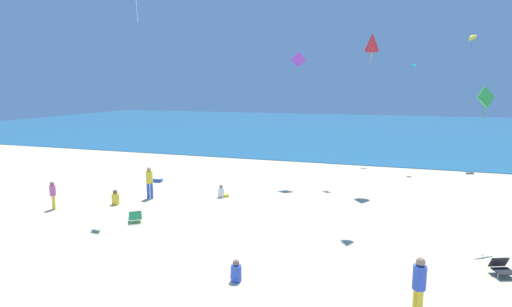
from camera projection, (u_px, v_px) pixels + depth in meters
The scene contains 17 objects.
ground_plane at pixel (265, 194), 22.60m from camera, with size 120.00×120.00×0.00m, color beige.
ocean_water at pixel (341, 127), 60.46m from camera, with size 120.00×60.00×0.05m, color #236084.
beach_chair_near_camera at pixel (135, 217), 17.79m from camera, with size 0.79×0.80×0.57m.
beach_chair_far_right at pixel (502, 267), 12.81m from camera, with size 0.77×0.80×0.56m.
cooler_box at pixel (158, 180), 25.54m from camera, with size 0.58×0.42×0.26m.
person_0 at pixel (149, 180), 21.57m from camera, with size 0.40×0.40×1.76m.
person_1 at pixel (222, 192), 21.97m from camera, with size 0.63×0.57×0.71m.
person_2 at pixel (53, 193), 19.69m from camera, with size 0.39×0.39×1.42m.
person_4 at pixel (236, 273), 12.46m from camera, with size 0.54×0.64×0.72m.
person_6 at pixel (419, 284), 10.26m from camera, with size 0.46×0.46×1.71m.
person_7 at pixel (116, 199), 20.63m from camera, with size 0.61×0.70×0.79m.
kite_teal at pixel (415, 65), 28.38m from camera, with size 0.47×0.48×0.80m.
kite_yellow at pixel (471, 37), 29.93m from camera, with size 0.91×0.96×1.24m.
kite_orange at pixel (371, 50), 31.40m from camera, with size 0.59×0.35×1.62m.
kite_red at pixel (372, 42), 22.65m from camera, with size 0.91×1.20×1.48m.
kite_green at pixel (486, 98), 15.17m from camera, with size 0.71×0.52×1.30m.
kite_purple at pixel (299, 60), 24.54m from camera, with size 0.98×0.36×1.26m.
Camera 1 is at (6.33, -10.98, 6.01)m, focal length 27.81 mm.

